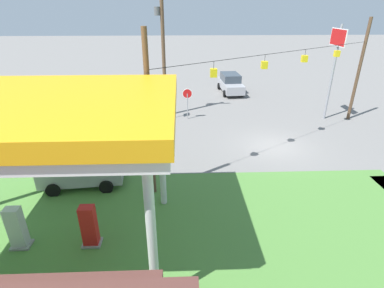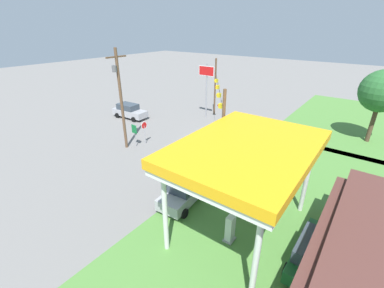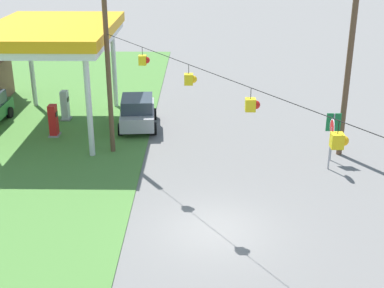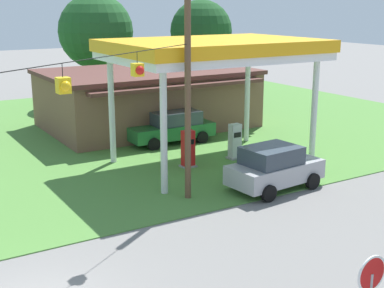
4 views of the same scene
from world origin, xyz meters
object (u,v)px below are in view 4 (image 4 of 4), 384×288
gas_station_canopy (213,51)px  car_at_pumps_front (274,167)px  gas_station_store (147,98)px  fuel_pump_far (235,143)px  tree_behind_station (96,32)px  fuel_pump_near (188,150)px  tree_far_back (201,31)px  car_at_pumps_rear (172,127)px  stop_sign_roadside (371,286)px

gas_station_canopy → car_at_pumps_front: bearing=-88.4°
gas_station_store → fuel_pump_far: 8.86m
gas_station_store → tree_behind_station: 9.80m
fuel_pump_near → tree_far_back: 17.49m
gas_station_store → car_at_pumps_rear: 4.55m
gas_station_store → tree_behind_station: (0.39, 9.09, 3.64)m
gas_station_canopy → fuel_pump_near: bearing=-179.9°
tree_behind_station → stop_sign_roadside: bearing=-102.0°
gas_station_canopy → tree_behind_station: bearing=85.6°
tree_behind_station → car_at_pumps_rear: bearing=-94.8°
tree_behind_station → gas_station_store: bearing=-92.4°
fuel_pump_far → car_at_pumps_front: 4.57m
gas_station_canopy → car_at_pumps_rear: (0.26, 4.40, -4.41)m
car_at_pumps_front → car_at_pumps_rear: size_ratio=0.87×
stop_sign_roadside → tree_far_back: bearing=-115.8°
gas_station_store → car_at_pumps_rear: size_ratio=2.56×
gas_station_canopy → fuel_pump_far: size_ratio=5.28×
tree_far_back → fuel_pump_near: bearing=-124.3°
gas_station_store → fuel_pump_near: bearing=-104.8°
gas_station_store → fuel_pump_far: bearing=-87.8°
fuel_pump_near → car_at_pumps_front: bearing=-71.6°
car_at_pumps_front → stop_sign_roadside: 11.10m
stop_sign_roadside → tree_behind_station: tree_behind_station is taller
car_at_pumps_rear → stop_sign_roadside: bearing=73.9°
stop_sign_roadside → car_at_pumps_front: bearing=-119.8°
gas_station_canopy → gas_station_store: size_ratio=0.76×
car_at_pumps_front → car_at_pumps_rear: car_at_pumps_front is taller
gas_station_canopy → tree_behind_station: (1.39, 17.90, 0.10)m
gas_station_canopy → stop_sign_roadside: 15.41m
fuel_pump_near → stop_sign_roadside: bearing=-106.1°
stop_sign_roadside → tree_behind_station: (6.76, 31.91, 3.61)m
fuel_pump_near → gas_station_store: bearing=75.2°
gas_station_store → tree_behind_station: tree_behind_station is taller
tree_behind_station → tree_far_back: size_ratio=1.06×
tree_far_back → car_at_pumps_front: bearing=-113.7°
gas_station_canopy → stop_sign_roadside: gas_station_canopy is taller
gas_station_canopy → tree_far_back: (8.17, 13.95, 0.09)m
tree_far_back → tree_behind_station: bearing=149.8°
fuel_pump_near → car_at_pumps_rear: 4.68m
tree_behind_station → tree_far_back: (6.79, -3.95, -0.00)m
gas_station_canopy → stop_sign_roadside: (-5.37, -14.01, -3.51)m
fuel_pump_near → car_at_pumps_rear: (1.59, 4.40, 0.07)m
stop_sign_roadside → tree_far_back: (13.54, 27.96, 3.60)m
car_at_pumps_rear → stop_sign_roadside: (-5.63, -18.41, 0.90)m
tree_behind_station → car_at_pumps_front: bearing=-93.2°
fuel_pump_far → car_at_pumps_front: car_at_pumps_front is taller
fuel_pump_near → tree_behind_station: tree_behind_station is taller
gas_station_store → car_at_pumps_front: bearing=-93.8°
fuel_pump_near → stop_sign_roadside: size_ratio=0.71×
fuel_pump_far → stop_sign_roadside: stop_sign_roadside is taller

